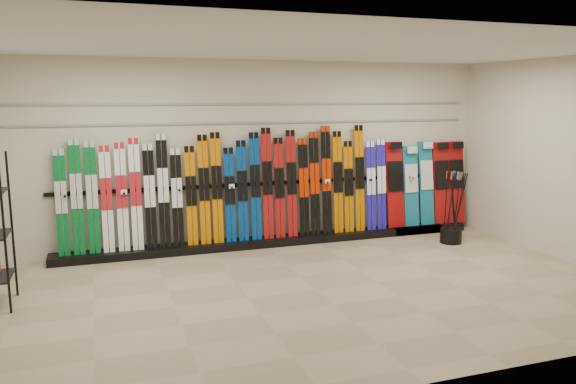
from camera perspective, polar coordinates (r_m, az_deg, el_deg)
name	(u,v)px	position (r m, az deg, el deg)	size (l,w,h in m)	color
floor	(316,290)	(7.23, 2.84, -9.90)	(8.00, 8.00, 0.00)	#9D8B6C
back_wall	(260,153)	(9.22, -2.89, 3.95)	(8.00, 8.00, 0.00)	beige
right_wall	(572,161)	(9.14, 26.91, 2.86)	(5.00, 5.00, 0.00)	beige
ceiling	(318,47)	(6.83, 3.05, 14.54)	(8.00, 8.00, 0.00)	silver
ski_rack_base	(277,241)	(9.33, -1.10, -4.96)	(8.00, 0.40, 0.12)	black
skis	(237,190)	(9.00, -5.18, 0.25)	(5.37, 0.18, 1.82)	#066629
snowboards	(427,184)	(10.46, 13.89, 0.83)	(1.60, 0.23, 1.51)	#990C0C
pole_bin	(451,236)	(9.79, 16.21, -4.27)	(0.35, 0.35, 0.25)	black
ski_poles	(454,207)	(9.68, 16.48, -1.49)	(0.30, 0.34, 1.18)	black
slatwall_rail_0	(260,123)	(9.16, -2.88, 7.05)	(7.60, 0.02, 0.03)	gray
slatwall_rail_1	(260,104)	(9.16, -2.89, 8.92)	(7.60, 0.02, 0.03)	gray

